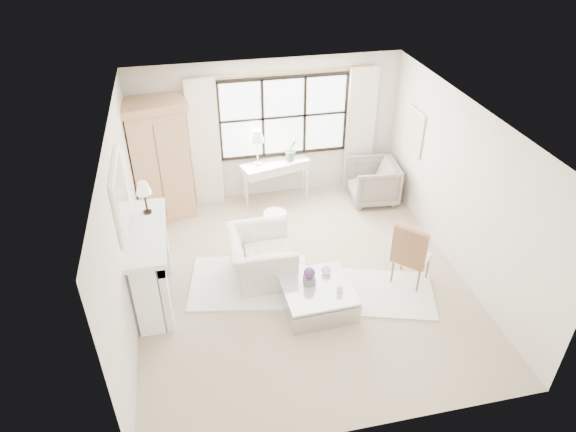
% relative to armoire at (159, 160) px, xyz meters
% --- Properties ---
extents(floor, '(5.50, 5.50, 0.00)m').
position_rel_armoire_xyz_m(floor, '(2.04, -2.34, -1.14)').
color(floor, tan).
rests_on(floor, ground).
extents(ceiling, '(5.50, 5.50, 0.00)m').
position_rel_armoire_xyz_m(ceiling, '(2.04, -2.34, 1.56)').
color(ceiling, white).
rests_on(ceiling, ground).
extents(wall_back, '(5.00, 0.00, 5.00)m').
position_rel_armoire_xyz_m(wall_back, '(2.04, 0.41, 0.21)').
color(wall_back, silver).
rests_on(wall_back, ground).
extents(wall_front, '(5.00, 0.00, 5.00)m').
position_rel_armoire_xyz_m(wall_front, '(2.04, -5.09, 0.21)').
color(wall_front, silver).
rests_on(wall_front, ground).
extents(wall_left, '(0.00, 5.50, 5.50)m').
position_rel_armoire_xyz_m(wall_left, '(-0.46, -2.34, 0.21)').
color(wall_left, silver).
rests_on(wall_left, ground).
extents(wall_right, '(0.00, 5.50, 5.50)m').
position_rel_armoire_xyz_m(wall_right, '(4.54, -2.34, 0.21)').
color(wall_right, silver).
rests_on(wall_right, ground).
extents(window_pane, '(2.40, 0.02, 1.50)m').
position_rel_armoire_xyz_m(window_pane, '(2.34, 0.39, 0.46)').
color(window_pane, white).
rests_on(window_pane, wall_back).
extents(window_frame, '(2.50, 0.04, 1.50)m').
position_rel_armoire_xyz_m(window_frame, '(2.34, 0.38, 0.46)').
color(window_frame, black).
rests_on(window_frame, wall_back).
extents(curtain_rod, '(3.30, 0.04, 0.04)m').
position_rel_armoire_xyz_m(curtain_rod, '(2.34, 0.33, 1.33)').
color(curtain_rod, '#B3843E').
rests_on(curtain_rod, wall_back).
extents(curtain_left, '(0.55, 0.10, 2.47)m').
position_rel_armoire_xyz_m(curtain_left, '(0.84, 0.31, 0.10)').
color(curtain_left, white).
rests_on(curtain_left, ground).
extents(curtain_right, '(0.55, 0.10, 2.47)m').
position_rel_armoire_xyz_m(curtain_right, '(3.84, 0.31, 0.10)').
color(curtain_right, silver).
rests_on(curtain_right, ground).
extents(fireplace, '(0.58, 1.66, 1.26)m').
position_rel_armoire_xyz_m(fireplace, '(-0.23, -2.34, -0.49)').
color(fireplace, white).
rests_on(fireplace, ground).
extents(mirror_frame, '(0.05, 1.15, 0.95)m').
position_rel_armoire_xyz_m(mirror_frame, '(-0.43, -2.34, 0.70)').
color(mirror_frame, white).
rests_on(mirror_frame, wall_left).
extents(mirror_glass, '(0.02, 1.00, 0.80)m').
position_rel_armoire_xyz_m(mirror_glass, '(-0.40, -2.34, 0.70)').
color(mirror_glass, silver).
rests_on(mirror_glass, wall_left).
extents(art_frame, '(0.04, 0.62, 0.82)m').
position_rel_armoire_xyz_m(art_frame, '(4.51, -0.64, 0.41)').
color(art_frame, silver).
rests_on(art_frame, wall_right).
extents(art_canvas, '(0.01, 0.52, 0.72)m').
position_rel_armoire_xyz_m(art_canvas, '(4.49, -0.64, 0.41)').
color(art_canvas, beige).
rests_on(art_canvas, wall_right).
extents(mantel_lamp, '(0.22, 0.22, 0.51)m').
position_rel_armoire_xyz_m(mantel_lamp, '(-0.16, -1.89, 0.51)').
color(mantel_lamp, black).
rests_on(mantel_lamp, fireplace).
extents(armoire, '(1.24, 0.92, 2.24)m').
position_rel_armoire_xyz_m(armoire, '(0.00, 0.00, 0.00)').
color(armoire, tan).
rests_on(armoire, floor).
extents(console_table, '(1.37, 0.76, 0.80)m').
position_rel_armoire_xyz_m(console_table, '(2.12, 0.14, -0.74)').
color(console_table, white).
rests_on(console_table, floor).
extents(console_lamp, '(0.28, 0.28, 0.69)m').
position_rel_armoire_xyz_m(console_lamp, '(1.78, 0.14, 0.22)').
color(console_lamp, gold).
rests_on(console_lamp, console_table).
extents(orchid_plant, '(0.30, 0.27, 0.44)m').
position_rel_armoire_xyz_m(orchid_plant, '(2.44, 0.15, -0.12)').
color(orchid_plant, '#4D6745').
rests_on(orchid_plant, console_table).
extents(side_table, '(0.40, 0.40, 0.51)m').
position_rel_armoire_xyz_m(side_table, '(1.86, -1.15, -0.81)').
color(side_table, white).
rests_on(side_table, floor).
extents(rug_left, '(2.03, 1.59, 0.03)m').
position_rel_armoire_xyz_m(rug_left, '(1.22, -2.28, -1.12)').
color(rug_left, white).
rests_on(rug_left, floor).
extents(rug_right, '(1.68, 1.44, 0.03)m').
position_rel_armoire_xyz_m(rug_right, '(3.23, -2.98, -1.13)').
color(rug_right, white).
rests_on(rug_right, floor).
extents(club_armchair, '(1.01, 1.15, 0.73)m').
position_rel_armoire_xyz_m(club_armchair, '(1.45, -2.12, -0.77)').
color(club_armchair, silver).
rests_on(club_armchair, floor).
extents(wingback_chair, '(0.96, 0.94, 0.81)m').
position_rel_armoire_xyz_m(wingback_chair, '(3.96, -0.32, -0.74)').
color(wingback_chair, gray).
rests_on(wingback_chair, floor).
extents(french_chair, '(0.68, 0.68, 1.08)m').
position_rel_armoire_xyz_m(french_chair, '(3.67, -2.78, -0.83)').
color(french_chair, '#90603C').
rests_on(french_chair, floor).
extents(coffee_table, '(1.04, 1.04, 0.38)m').
position_rel_armoire_xyz_m(coffee_table, '(2.12, -3.01, -0.96)').
color(coffee_table, silver).
rests_on(coffee_table, floor).
extents(planter_box, '(0.17, 0.17, 0.12)m').
position_rel_armoire_xyz_m(planter_box, '(2.02, -2.93, -0.70)').
color(planter_box, slate).
rests_on(planter_box, coffee_table).
extents(planter_flowers, '(0.17, 0.17, 0.17)m').
position_rel_armoire_xyz_m(planter_flowers, '(2.02, -2.93, -0.55)').
color(planter_flowers, '#562D72').
rests_on(planter_flowers, planter_box).
extents(pillar_candle, '(0.09, 0.09, 0.12)m').
position_rel_armoire_xyz_m(pillar_candle, '(2.40, -3.19, -0.70)').
color(pillar_candle, white).
rests_on(pillar_candle, coffee_table).
extents(coffee_vase, '(0.18, 0.18, 0.16)m').
position_rel_armoire_xyz_m(coffee_vase, '(2.32, -2.76, -0.68)').
color(coffee_vase, silver).
rests_on(coffee_vase, coffee_table).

